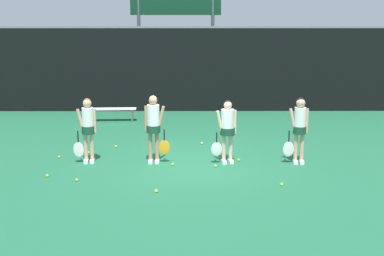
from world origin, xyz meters
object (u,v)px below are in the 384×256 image
Objects in this scene: tennis_ball_1 at (156,191)px; tennis_ball_4 at (116,146)px; tennis_ball_5 at (47,176)px; tennis_ball_9 at (202,143)px; tennis_ball_7 at (59,157)px; tennis_ball_8 at (88,152)px; player_3 at (299,125)px; tennis_ball_2 at (216,166)px; tennis_ball_0 at (282,184)px; player_2 at (227,126)px; tennis_ball_3 at (77,180)px; tennis_ball_10 at (173,164)px; scoreboard at (176,10)px; player_0 at (88,125)px; bench_courtside at (113,110)px; tennis_ball_6 at (239,160)px; player_1 at (154,123)px.

tennis_ball_4 is at bearing 109.60° from tennis_ball_1.
tennis_ball_9 is (3.73, 3.17, 0.00)m from tennis_ball_5.
tennis_ball_7 is 0.93× the size of tennis_ball_8.
player_3 reaches higher than tennis_ball_2.
tennis_ball_5 is at bearing 172.82° from tennis_ball_0.
tennis_ball_0 is at bearing -66.18° from tennis_ball_9.
tennis_ball_0 is 2.05m from tennis_ball_2.
player_2 is 25.28× the size of tennis_ball_7.
tennis_ball_3 is 1.01× the size of tennis_ball_5.
tennis_ball_1 reaches higher than tennis_ball_5.
player_2 is 24.11× the size of tennis_ball_10.
tennis_ball_3 is 0.95× the size of tennis_ball_9.
scoreboard reaches higher than player_2.
tennis_ball_7 is at bearing 113.69° from tennis_ball_3.
player_3 is 25.00× the size of tennis_ball_0.
player_0 is at bearing 58.68° from tennis_ball_5.
tennis_ball_3 is (-3.25, -1.13, 0.00)m from tennis_ball_2.
tennis_ball_10 reaches higher than tennis_ball_3.
bench_courtside is 25.01× the size of tennis_ball_2.
scoreboard reaches higher than bench_courtside.
player_2 is at bearing 51.19° from tennis_ball_2.
player_2 is (3.68, -5.44, 0.57)m from bench_courtside.
player_3 is (3.34, -8.40, -2.89)m from scoreboard.
scoreboard is at bearing 102.53° from tennis_ball_6.
player_0 is at bearing 172.44° from tennis_ball_10.
player_2 is 1.00m from tennis_ball_6.
player_1 reaches higher than tennis_ball_4.
tennis_ball_7 is (-0.88, 0.44, -0.95)m from player_0.
player_1 is at bearing -92.57° from scoreboard.
player_1 is at bearing 26.62° from tennis_ball_5.
tennis_ball_10 is (-1.39, -0.23, -0.93)m from player_2.
tennis_ball_9 is at bearing 113.82° from tennis_ball_0.
player_3 is 26.43× the size of tennis_ball_7.
tennis_ball_9 is (-0.60, 1.98, -0.93)m from player_2.
scoreboard is at bearing 97.77° from tennis_ball_2.
bench_courtside is 4.64m from tennis_ball_9.
player_1 reaches higher than tennis_ball_3.
player_0 is 24.20× the size of tennis_ball_8.
player_1 is 26.63× the size of tennis_ball_3.
scoreboard is 9.49m from player_3.
tennis_ball_0 is 5.62m from tennis_ball_8.
tennis_ball_8 is (-5.59, 0.98, -0.98)m from player_3.
bench_courtside is 23.66× the size of tennis_ball_9.
tennis_ball_4 reaches higher than tennis_ball_5.
tennis_ball_4 is (0.48, 1.56, -0.95)m from player_0.
tennis_ball_4 is (0.60, -3.82, -0.37)m from bench_courtside.
tennis_ball_9 is at bearing 49.72° from tennis_ball_3.
tennis_ball_3 is 0.95× the size of tennis_ball_8.
tennis_ball_6 is at bearing -1.80° from player_0.
tennis_ball_0 is at bearing -25.81° from player_0.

